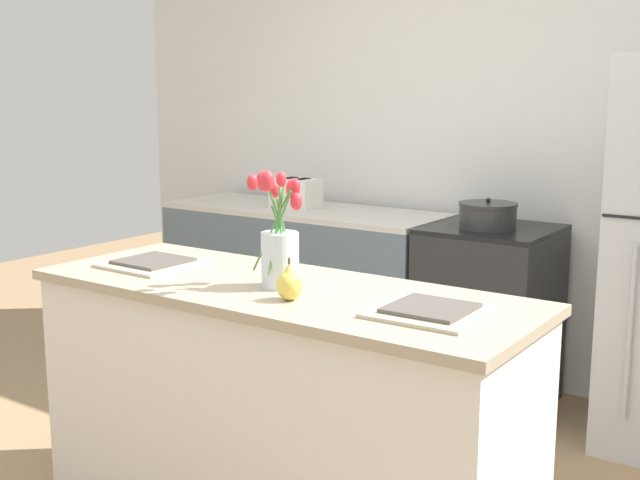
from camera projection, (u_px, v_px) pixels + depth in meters
back_wall at (508, 135)px, 4.27m from camera, size 5.20×0.08×2.70m
kitchen_island at (279, 413)px, 2.82m from camera, size 1.80×0.66×0.93m
back_counter at (303, 285)px, 4.70m from camera, size 1.68×0.60×0.92m
stove_range at (489, 316)px, 4.05m from camera, size 0.60×0.61×0.92m
flower_vase at (280, 245)px, 2.69m from camera, size 0.17×0.21×0.40m
pear_figurine at (289, 284)px, 2.53m from camera, size 0.08×0.08×0.14m
plate_setting_left at (153, 263)px, 3.05m from camera, size 0.33×0.33×0.02m
plate_setting_right at (430, 310)px, 2.39m from camera, size 0.33×0.33×0.02m
toaster at (296, 193)px, 4.59m from camera, size 0.28×0.18×0.17m
cooking_pot at (488, 215)px, 3.93m from camera, size 0.29×0.29×0.15m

